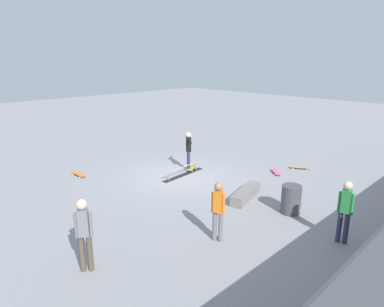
{
  "coord_description": "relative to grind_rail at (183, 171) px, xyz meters",
  "views": [
    {
      "loc": [
        8.83,
        9.52,
        4.56
      ],
      "look_at": [
        -0.16,
        0.47,
        1.0
      ],
      "focal_mm": 32.07,
      "sensor_mm": 36.0,
      "label": 1
    }
  ],
  "objects": [
    {
      "name": "bystander_orange_shirt",
      "position": [
        2.92,
        4.37,
        0.75
      ],
      "size": [
        0.25,
        0.36,
        1.6
      ],
      "rotation": [
        0.0,
        0.0,
        1.94
      ],
      "color": "slate",
      "rests_on": "ground_plane"
    },
    {
      "name": "ground_plane",
      "position": [
        0.16,
        0.03,
        -0.15
      ],
      "size": [
        60.0,
        60.0,
        0.0
      ],
      "primitive_type": "plane",
      "color": "gray"
    },
    {
      "name": "trash_bin",
      "position": [
        0.1,
        4.85,
        0.29
      ],
      "size": [
        0.59,
        0.59,
        0.88
      ],
      "primitive_type": "cylinder",
      "color": "#47474C",
      "rests_on": "ground_plane"
    },
    {
      "name": "bystander_grey_shirt",
      "position": [
        5.96,
        3.19,
        0.81
      ],
      "size": [
        0.35,
        0.29,
        1.71
      ],
      "rotation": [
        0.0,
        0.0,
        5.64
      ],
      "color": "brown",
      "rests_on": "ground_plane"
    },
    {
      "name": "loose_skateboard_pink",
      "position": [
        -2.82,
        2.53,
        -0.08
      ],
      "size": [
        0.67,
        0.74,
        0.09
      ],
      "rotation": [
        0.0,
        0.0,
        0.87
      ],
      "color": "#E05993",
      "rests_on": "ground_plane"
    },
    {
      "name": "grind_rail",
      "position": [
        0.0,
        0.0,
        0.0
      ],
      "size": [
        2.26,
        0.46,
        0.36
      ],
      "rotation": [
        0.0,
        0.0,
        0.1
      ],
      "color": "black",
      "rests_on": "ground_plane"
    },
    {
      "name": "loose_skateboard_orange",
      "position": [
        3.07,
        -2.87,
        -0.08
      ],
      "size": [
        0.28,
        0.81,
        0.09
      ],
      "rotation": [
        0.0,
        0.0,
        4.75
      ],
      "color": "orange",
      "rests_on": "ground_plane"
    },
    {
      "name": "loose_skateboard_natural",
      "position": [
        -4.05,
        2.95,
        -0.08
      ],
      "size": [
        0.56,
        0.8,
        0.09
      ],
      "rotation": [
        0.0,
        0.0,
        2.08
      ],
      "color": "tan",
      "rests_on": "ground_plane"
    },
    {
      "name": "skater_main",
      "position": [
        -0.57,
        -0.28,
        0.79
      ],
      "size": [
        0.83,
        1.11,
        1.63
      ],
      "rotation": [
        0.0,
        0.0,
        4.09
      ],
      "color": "#2D3351",
      "rests_on": "ground_plane"
    },
    {
      "name": "skateboard_main",
      "position": [
        -0.76,
        -0.27,
        -0.08
      ],
      "size": [
        0.81,
        0.52,
        0.09
      ],
      "rotation": [
        0.0,
        0.0,
        3.57
      ],
      "color": "yellow",
      "rests_on": "ground_plane"
    },
    {
      "name": "bystander_green_shirt",
      "position": [
        0.75,
        6.67,
        0.79
      ],
      "size": [
        0.24,
        0.38,
        1.66
      ],
      "rotation": [
        0.0,
        0.0,
        1.8
      ],
      "color": "#2D3351",
      "rests_on": "ground_plane"
    },
    {
      "name": "skate_ledge",
      "position": [
        0.17,
        3.23,
        0.01
      ],
      "size": [
        1.82,
        0.88,
        0.34
      ],
      "primitive_type": "cube",
      "rotation": [
        0.0,
        0.0,
        0.27
      ],
      "color": "gray",
      "rests_on": "ground_plane"
    }
  ]
}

